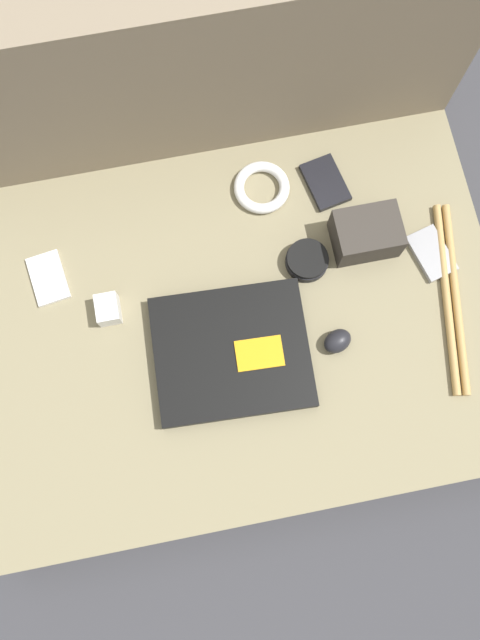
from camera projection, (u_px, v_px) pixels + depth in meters
name	position (u px, v px, depth m)	size (l,w,h in m)	color
ground_plane	(240.00, 335.00, 1.34)	(8.00, 8.00, 0.00)	#38383D
couch_seat	(240.00, 329.00, 1.29)	(1.04, 0.76, 0.12)	#847A5B
couch_backrest	(193.00, 69.00, 1.20)	(1.04, 0.20, 0.52)	#7F705B
laptop	(232.00, 352.00, 1.20)	(0.31, 0.27, 0.03)	black
computer_mouse	(337.00, 341.00, 1.20)	(0.07, 0.06, 0.04)	black
speaker_puck	(307.00, 260.00, 1.24)	(0.09, 0.09, 0.03)	black
phone_silver	(431.00, 254.00, 1.26)	(0.09, 0.12, 0.01)	#99999E
phone_black	(325.00, 183.00, 1.29)	(0.09, 0.12, 0.01)	black
phone_small	(48.00, 278.00, 1.25)	(0.08, 0.11, 0.01)	silver
camera_pouch	(366.00, 234.00, 1.23)	(0.13, 0.10, 0.08)	#38332D
charger_brick	(108.00, 309.00, 1.21)	(0.04, 0.06, 0.04)	silver
cable_coil	(262.00, 187.00, 1.28)	(0.12, 0.12, 0.02)	white
drumstick_pair	(451.00, 297.00, 1.23)	(0.10, 0.39, 0.02)	tan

